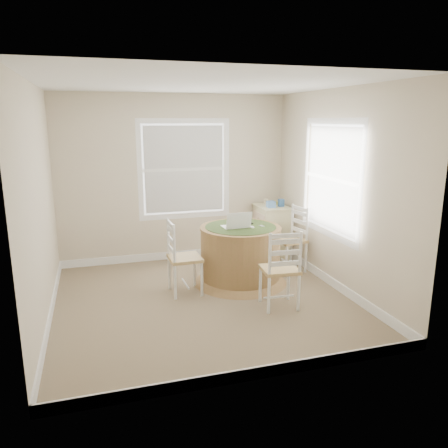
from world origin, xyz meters
name	(u,v)px	position (x,y,z in m)	size (l,w,h in m)	color
room	(213,195)	(0.17, 0.16, 1.30)	(3.64, 3.64, 2.64)	#74634A
round_table	(240,252)	(0.65, 0.49, 0.43)	(1.29, 1.29, 0.80)	#8D613F
chair_left	(185,258)	(-0.16, 0.33, 0.47)	(0.42, 0.40, 0.95)	white
chair_near	(280,269)	(0.83, -0.43, 0.47)	(0.42, 0.40, 0.95)	white
chair_right	(289,240)	(1.50, 0.73, 0.47)	(0.42, 0.40, 0.95)	white
laptop	(236,225)	(0.57, 0.45, 0.83)	(0.35, 0.31, 0.24)	white
mouse	(252,227)	(0.77, 0.38, 0.80)	(0.06, 0.10, 0.03)	white
phone	(262,226)	(0.93, 0.43, 0.79)	(0.04, 0.09, 0.02)	#B7BABF
keys	(250,224)	(0.83, 0.59, 0.80)	(0.06, 0.05, 0.03)	black
corner_chest	(271,231)	(1.52, 1.47, 0.42)	(0.49, 0.64, 0.85)	beige
tissue_box	(271,204)	(1.45, 1.35, 0.90)	(0.12, 0.12, 0.10)	#5F94DA
box_yellow	(273,203)	(1.57, 1.53, 0.88)	(0.15, 0.10, 0.06)	#DBD14D
box_blue	(282,203)	(1.65, 1.37, 0.91)	(0.08, 0.08, 0.12)	#2E568B
cup_cream	(265,201)	(1.47, 1.64, 0.89)	(0.07, 0.07, 0.09)	beige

